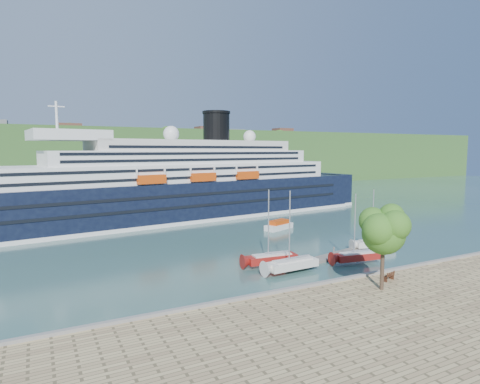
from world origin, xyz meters
TOP-DOWN VIEW (x-y plane):
  - ground at (0.00, 0.00)m, footprint 400.00×400.00m
  - far_hillside at (0.00, 145.00)m, footprint 400.00×50.00m
  - quay_coping at (0.00, -0.20)m, footprint 220.00×0.50m
  - cruise_ship at (-5.83, 51.58)m, footprint 110.07×29.83m
  - park_bench at (1.83, -2.54)m, footprint 1.81×1.05m
  - promenade_tree at (-1.07, -4.31)m, footprint 5.85×5.85m
  - floating_pontoon at (3.56, 10.35)m, footprint 16.52×5.51m
  - sailboat_white_near at (-4.09, 7.49)m, footprint 7.80×2.52m
  - sailboat_red at (6.08, 6.85)m, footprint 7.29×3.00m
  - sailboat_white_far at (13.92, 11.27)m, footprint 7.21×3.81m
  - tender_launch at (9.26, 31.57)m, footprint 6.99×4.45m
  - sailboat_extra at (-5.01, 10.98)m, footprint 7.76×2.84m

SIDE VIEW (x-z plane):
  - ground at x=0.00m, z-range 0.00..0.00m
  - floating_pontoon at x=3.56m, z-range 0.00..0.37m
  - tender_launch at x=9.26m, z-range 0.00..1.83m
  - quay_coping at x=0.00m, z-range 1.00..1.30m
  - park_bench at x=1.83m, z-range 1.00..2.09m
  - sailboat_white_far at x=13.92m, z-range 0.00..8.98m
  - sailboat_red at x=6.08m, z-range 0.00..9.14m
  - sailboat_extra at x=-5.01m, z-range 0.00..9.80m
  - sailboat_white_near at x=-4.09m, z-range 0.00..9.95m
  - promenade_tree at x=-1.07m, z-range 1.00..10.68m
  - far_hillside at x=0.00m, z-range 0.00..24.00m
  - cruise_ship at x=-5.83m, z-range 0.00..24.46m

